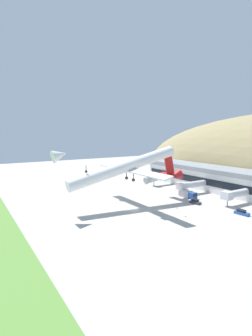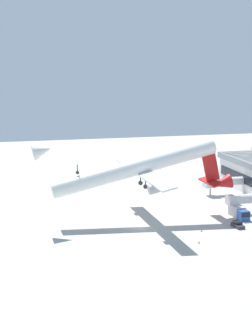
{
  "view_description": "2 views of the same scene",
  "coord_description": "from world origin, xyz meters",
  "views": [
    {
      "loc": [
        71.47,
        -47.37,
        26.1
      ],
      "look_at": [
        -4.68,
        0.49,
        13.59
      ],
      "focal_mm": 28.0,
      "sensor_mm": 36.0,
      "label": 1
    },
    {
      "loc": [
        127.65,
        -36.86,
        40.05
      ],
      "look_at": [
        -7.82,
        -1.14,
        13.5
      ],
      "focal_mm": 60.0,
      "sensor_mm": 36.0,
      "label": 2
    }
  ],
  "objects": [
    {
      "name": "jetway_0",
      "position": [
        -26.89,
        34.05,
        3.99
      ],
      "size": [
        3.38,
        12.62,
        5.43
      ],
      "color": "silver",
      "rests_on": "ground_plane"
    },
    {
      "name": "ground_plane",
      "position": [
        0.0,
        0.0,
        0.0
      ],
      "size": [
        321.96,
        321.96,
        0.0
      ],
      "primitive_type": "plane",
      "color": "#ADAAA3"
    },
    {
      "name": "jetway_1",
      "position": [
        -5.25,
        32.77,
        3.99
      ],
      "size": [
        3.38,
        15.03,
        5.43
      ],
      "color": "silver",
      "rests_on": "ground_plane"
    },
    {
      "name": "jetway_2",
      "position": [
        14.7,
        34.05,
        3.99
      ],
      "size": [
        3.38,
        12.62,
        5.43
      ],
      "color": "silver",
      "rests_on": "ground_plane"
    },
    {
      "name": "fuel_truck",
      "position": [
        -1.9,
        27.81,
        1.42
      ],
      "size": [
        8.16,
        2.76,
        2.94
      ],
      "color": "#264C99",
      "rests_on": "ground_plane"
    },
    {
      "name": "service_car_1",
      "position": [
        23.11,
        26.39,
        0.66
      ],
      "size": [
        4.63,
        2.26,
        1.6
      ],
      "color": "#264C99",
      "rests_on": "ground_plane"
    },
    {
      "name": "traffic_cone_0",
      "position": [
        15.32,
        9.7,
        0.28
      ],
      "size": [
        0.52,
        0.52,
        0.58
      ],
      "color": "orange",
      "rests_on": "ground_plane"
    },
    {
      "name": "cargo_airplane",
      "position": [
        -5.69,
        1.75,
        13.54
      ],
      "size": [
        41.49,
        52.35,
        15.55
      ],
      "color": "white"
    },
    {
      "name": "terminal_building",
      "position": [
        -4.86,
        48.18,
        5.88
      ],
      "size": [
        79.95,
        15.28,
        10.36
      ],
      "color": "silver",
      "rests_on": "ground_plane"
    },
    {
      "name": "service_car_0",
      "position": [
        6.21,
        23.59,
        0.64
      ],
      "size": [
        4.2,
        2.03,
        1.56
      ],
      "color": "#333338",
      "rests_on": "ground_plane"
    },
    {
      "name": "traffic_cone_1",
      "position": [
        7.22,
        13.7,
        0.28
      ],
      "size": [
        0.52,
        0.52,
        0.58
      ],
      "color": "orange",
      "rests_on": "ground_plane"
    }
  ]
}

